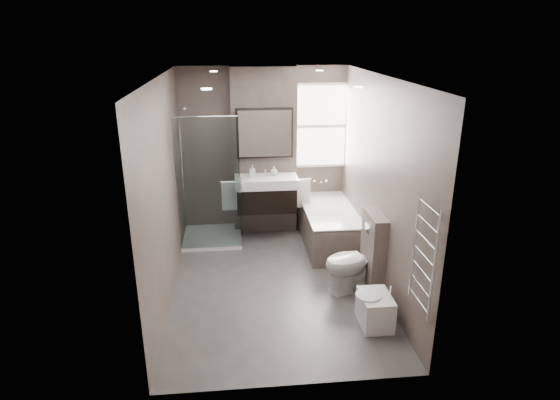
{
  "coord_description": "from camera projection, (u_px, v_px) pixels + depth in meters",
  "views": [
    {
      "loc": [
        -0.47,
        -5.35,
        3.08
      ],
      "look_at": [
        0.08,
        0.15,
        1.08
      ],
      "focal_mm": 30.0,
      "sensor_mm": 36.0,
      "label": 1
    }
  ],
  "objects": [
    {
      "name": "window",
      "position": [
        320.0,
        126.0,
        7.37
      ],
      "size": [
        0.98,
        0.06,
        1.33
      ],
      "color": "white",
      "rests_on": "room"
    },
    {
      "name": "towel_left",
      "position": [
        230.0,
        196.0,
        7.11
      ],
      "size": [
        0.24,
        0.06,
        0.44
      ],
      "primitive_type": "cube",
      "color": "silver",
      "rests_on": "vanity_pier"
    },
    {
      "name": "shower_enclosure",
      "position": [
        218.0,
        212.0,
        7.12
      ],
      "size": [
        0.9,
        0.9,
        2.0
      ],
      "color": "white",
      "rests_on": "ground"
    },
    {
      "name": "bidet",
      "position": [
        375.0,
        309.0,
        5.15
      ],
      "size": [
        0.4,
        0.46,
        0.48
      ],
      "color": "white",
      "rests_on": "ground"
    },
    {
      "name": "towel_radiator",
      "position": [
        424.0,
        255.0,
        4.34
      ],
      "size": [
        0.03,
        0.49,
        1.1
      ],
      "color": "silver",
      "rests_on": "room"
    },
    {
      "name": "toilet",
      "position": [
        354.0,
        262.0,
        5.8
      ],
      "size": [
        0.84,
        0.61,
        0.77
      ],
      "primitive_type": "imported",
      "rotation": [
        0.0,
        0.0,
        -1.31
      ],
      "color": "white",
      "rests_on": "ground"
    },
    {
      "name": "cistern_box",
      "position": [
        373.0,
        252.0,
        5.81
      ],
      "size": [
        0.19,
        0.55,
        1.0
      ],
      "color": "brown",
      "rests_on": "ground"
    },
    {
      "name": "room",
      "position": [
        274.0,
        187.0,
        5.65
      ],
      "size": [
        2.7,
        3.9,
        2.7
      ],
      "color": "#4A4644",
      "rests_on": "ground"
    },
    {
      "name": "soap_bottle_a",
      "position": [
        252.0,
        171.0,
        7.05
      ],
      "size": [
        0.08,
        0.08,
        0.18
      ],
      "primitive_type": "imported",
      "color": "white",
      "rests_on": "vanity"
    },
    {
      "name": "bathtub",
      "position": [
        329.0,
        224.0,
        7.11
      ],
      "size": [
        0.75,
        1.6,
        0.57
      ],
      "color": "brown",
      "rests_on": "ground"
    },
    {
      "name": "mirror_cabinet",
      "position": [
        265.0,
        133.0,
        7.05
      ],
      "size": [
        0.86,
        0.08,
        0.76
      ],
      "color": "black",
      "rests_on": "vanity_pier"
    },
    {
      "name": "soap_bottle_b",
      "position": [
        274.0,
        171.0,
        7.15
      ],
      "size": [
        0.11,
        0.11,
        0.14
      ],
      "primitive_type": "imported",
      "color": "white",
      "rests_on": "vanity"
    },
    {
      "name": "towel_right",
      "position": [
        302.0,
        194.0,
        7.22
      ],
      "size": [
        0.24,
        0.06,
        0.44
      ],
      "primitive_type": "cube",
      "color": "silver",
      "rests_on": "vanity_pier"
    },
    {
      "name": "vanity",
      "position": [
        266.0,
        193.0,
        7.18
      ],
      "size": [
        0.95,
        0.47,
        0.66
      ],
      "color": "black",
      "rests_on": "vanity_pier"
    },
    {
      "name": "vanity_pier",
      "position": [
        264.0,
        152.0,
        7.31
      ],
      "size": [
        1.0,
        0.25,
        2.6
      ],
      "primitive_type": "cube",
      "color": "brown",
      "rests_on": "ground"
    }
  ]
}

